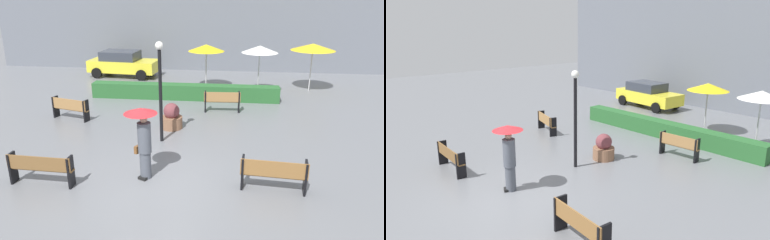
{
  "view_description": "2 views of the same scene",
  "coord_description": "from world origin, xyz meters",
  "views": [
    {
      "loc": [
        2.2,
        -9.24,
        5.15
      ],
      "look_at": [
        0.76,
        3.05,
        0.8
      ],
      "focal_mm": 34.92,
      "sensor_mm": 36.0,
      "label": 1
    },
    {
      "loc": [
        8.65,
        -5.02,
        4.95
      ],
      "look_at": [
        -0.97,
        3.67,
        1.52
      ],
      "focal_mm": 32.84,
      "sensor_mm": 36.0,
      "label": 2
    }
  ],
  "objects": [
    {
      "name": "bench_near_left",
      "position": [
        -3.0,
        -0.59,
        0.54
      ],
      "size": [
        1.85,
        0.39,
        0.9
      ],
      "color": "brown",
      "rests_on": "ground"
    },
    {
      "name": "bench_back_row",
      "position": [
        1.68,
        6.55,
        0.55
      ],
      "size": [
        1.61,
        0.43,
        0.92
      ],
      "color": "#9E7242",
      "rests_on": "ground"
    },
    {
      "name": "building_facade",
      "position": [
        0.0,
        16.0,
        5.52
      ],
      "size": [
        28.0,
        1.2,
        11.05
      ],
      "primitive_type": "cube",
      "color": "slate",
      "rests_on": "ground"
    },
    {
      "name": "hedge_strip",
      "position": [
        -0.25,
        8.4,
        0.37
      ],
      "size": [
        9.2,
        0.7,
        0.74
      ],
      "primitive_type": "cube",
      "color": "#28602D",
      "rests_on": "ground"
    },
    {
      "name": "patio_umbrella_white",
      "position": [
        3.38,
        9.57,
        2.34
      ],
      "size": [
        1.81,
        1.81,
        2.52
      ],
      "color": "silver",
      "rests_on": "ground"
    },
    {
      "name": "ground_plane",
      "position": [
        0.0,
        0.0,
        0.0
      ],
      "size": [
        60.0,
        60.0,
        0.0
      ],
      "primitive_type": "plane",
      "color": "slate"
    },
    {
      "name": "parked_car",
      "position": [
        -4.72,
        13.07,
        0.82
      ],
      "size": [
        4.35,
        2.3,
        1.57
      ],
      "color": "yellow",
      "rests_on": "ground"
    },
    {
      "name": "planter_pot",
      "position": [
        -0.18,
        4.29,
        0.43
      ],
      "size": [
        0.84,
        0.84,
        1.01
      ],
      "color": "brown",
      "rests_on": "ground"
    },
    {
      "name": "patio_umbrella_yellow",
      "position": [
        0.66,
        10.43,
        2.23
      ],
      "size": [
        1.91,
        1.91,
        2.42
      ],
      "color": "silver",
      "rests_on": "ground"
    },
    {
      "name": "lamp_post",
      "position": [
        -0.32,
        2.95,
        2.19
      ],
      "size": [
        0.28,
        0.28,
        3.53
      ],
      "color": "black",
      "rests_on": "ground"
    },
    {
      "name": "pedestrian_with_umbrella",
      "position": [
        -0.28,
        0.19,
        1.33
      ],
      "size": [
        0.94,
        0.94,
        2.09
      ],
      "color": "#4C515B",
      "rests_on": "ground"
    },
    {
      "name": "bench_far_left",
      "position": [
        -4.54,
        4.81,
        0.53
      ],
      "size": [
        1.7,
        0.77,
        0.9
      ],
      "color": "#9E7242",
      "rests_on": "ground"
    },
    {
      "name": "bench_near_right",
      "position": [
        3.32,
        -0.17,
        0.54
      ],
      "size": [
        1.78,
        0.52,
        0.92
      ],
      "color": "olive",
      "rests_on": "ground"
    }
  ]
}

